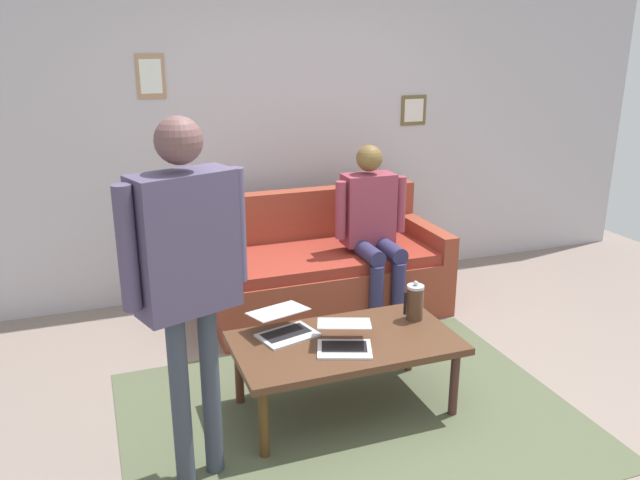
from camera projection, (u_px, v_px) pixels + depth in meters
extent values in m
plane|color=gray|center=(384.00, 423.00, 3.49)|extent=(7.68, 7.68, 0.00)
cube|color=#50583E|center=(351.00, 417.00, 3.54)|extent=(2.46, 1.87, 0.01)
cube|color=#B8B3BA|center=(268.00, 124.00, 5.04)|extent=(7.04, 0.10, 2.70)
cube|color=#A57E5B|center=(151.00, 76.00, 4.58)|extent=(0.20, 0.02, 0.32)
cube|color=silver|center=(151.00, 76.00, 4.58)|extent=(0.15, 0.00, 0.24)
cube|color=brown|center=(413.00, 110.00, 5.38)|extent=(0.23, 0.02, 0.25)
cube|color=silver|center=(414.00, 110.00, 5.38)|extent=(0.18, 0.00, 0.19)
cube|color=brown|center=(326.00, 286.00, 4.84)|extent=(1.75, 0.86, 0.42)
cube|color=maroon|center=(327.00, 255.00, 4.74)|extent=(1.51, 0.78, 0.08)
cube|color=brown|center=(310.00, 218.00, 5.02)|extent=(1.75, 0.14, 0.46)
cube|color=brown|center=(423.00, 235.00, 5.01)|extent=(0.12, 0.86, 0.20)
cube|color=brown|center=(217.00, 260.00, 4.47)|extent=(0.12, 0.86, 0.20)
cube|color=#4E301E|center=(345.00, 343.00, 3.50)|extent=(1.23, 0.67, 0.04)
cylinder|color=#462722|center=(454.00, 383.00, 3.51)|extent=(0.05, 0.05, 0.39)
cylinder|color=#4F3316|center=(264.00, 422.00, 3.16)|extent=(0.05, 0.05, 0.39)
cylinder|color=#4B2A1A|center=(409.00, 342.00, 3.98)|extent=(0.05, 0.05, 0.39)
cylinder|color=#4D2819|center=(239.00, 372.00, 3.63)|extent=(0.05, 0.05, 0.39)
cube|color=silver|center=(344.00, 349.00, 3.38)|extent=(0.34, 0.30, 0.01)
cube|color=black|center=(344.00, 346.00, 3.39)|extent=(0.27, 0.21, 0.00)
cube|color=silver|center=(344.00, 323.00, 3.43)|extent=(0.34, 0.29, 0.04)
cube|color=#A7CAF1|center=(344.00, 324.00, 3.43)|extent=(0.30, 0.26, 0.03)
cube|color=silver|center=(288.00, 335.00, 3.54)|extent=(0.36, 0.29, 0.01)
cube|color=black|center=(286.00, 333.00, 3.55)|extent=(0.29, 0.19, 0.00)
cube|color=silver|center=(278.00, 311.00, 3.58)|extent=(0.36, 0.28, 0.03)
cube|color=silver|center=(278.00, 311.00, 3.58)|extent=(0.32, 0.25, 0.02)
cylinder|color=#4C3323|center=(415.00, 304.00, 3.72)|extent=(0.10, 0.10, 0.20)
cylinder|color=#B7B7BC|center=(416.00, 287.00, 3.69)|extent=(0.10, 0.10, 0.02)
sphere|color=#B2B2B7|center=(416.00, 283.00, 3.68)|extent=(0.03, 0.03, 0.03)
cube|color=black|center=(405.00, 304.00, 3.70)|extent=(0.01, 0.01, 0.14)
cylinder|color=#383E4B|center=(181.00, 403.00, 2.89)|extent=(0.09, 0.09, 0.87)
cylinder|color=#383E4B|center=(211.00, 391.00, 2.98)|extent=(0.09, 0.09, 0.87)
cube|color=#4B425E|center=(186.00, 243.00, 2.71)|extent=(0.47, 0.33, 0.62)
cylinder|color=#4B425E|center=(127.00, 249.00, 2.54)|extent=(0.10, 0.10, 0.52)
cylinder|color=#4B425E|center=(237.00, 225.00, 2.85)|extent=(0.10, 0.10, 0.52)
sphere|color=brown|center=(179.00, 140.00, 2.57)|extent=(0.20, 0.20, 0.20)
cylinder|color=#2E2C53|center=(398.00, 296.00, 4.54)|extent=(0.10, 0.10, 0.50)
cylinder|color=#2E2C53|center=(376.00, 299.00, 4.48)|extent=(0.10, 0.10, 0.50)
cylinder|color=#2E2C53|center=(388.00, 249.00, 4.61)|extent=(0.12, 0.40, 0.12)
cylinder|color=#2E2C53|center=(367.00, 251.00, 4.55)|extent=(0.12, 0.40, 0.12)
cube|color=#8F3748|center=(368.00, 209.00, 4.66)|extent=(0.37, 0.20, 0.52)
cylinder|color=#8F3748|center=(400.00, 204.00, 4.68)|extent=(0.08, 0.08, 0.42)
cylinder|color=#8F3748|center=(341.00, 210.00, 4.53)|extent=(0.08, 0.08, 0.42)
sphere|color=brown|center=(369.00, 158.00, 4.54)|extent=(0.19, 0.19, 0.19)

